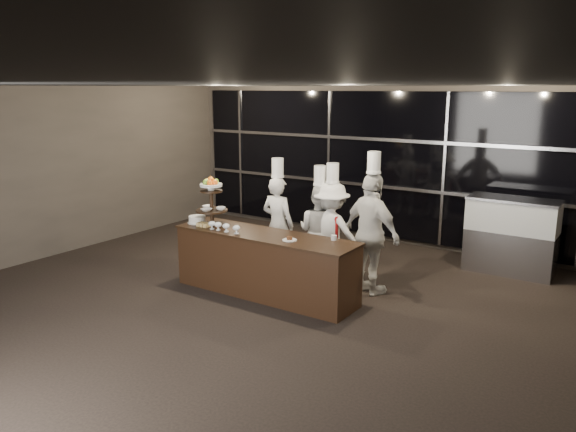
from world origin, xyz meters
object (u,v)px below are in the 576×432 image
Objects in this scene: display_case at (511,232)px; chef_a at (278,223)px; chef_b at (319,231)px; chef_d at (371,233)px; display_stand at (211,198)px; chef_c at (332,231)px; layer_cake at (197,219)px; buffet_counter at (265,264)px.

chef_a is at bearing -147.19° from display_case.
display_case is 0.74× the size of chef_a.
chef_b is 0.86× the size of chef_d.
chef_b is at bearing 41.65° from display_stand.
display_case is 2.97m from chef_c.
chef_a is at bearing 52.55° from layer_cake.
chef_b is (1.51, 1.16, -0.21)m from layer_cake.
display_stand is 0.40× the size of chef_a.
display_stand is 1.92m from chef_c.
chef_c is at bearing 6.66° from chef_a.
chef_c is (0.48, 1.10, 0.32)m from buffet_counter.
chef_d is (2.51, 0.96, -0.06)m from layer_cake.
chef_a is 0.90× the size of chef_d.
chef_c is (1.74, 1.15, -0.18)m from layer_cake.
display_case is 0.75× the size of chef_c.
layer_cake is 1.32m from chef_a.
chef_d reaches higher than layer_cake.
buffet_counter is 1.51× the size of chef_a.
chef_d is (-1.48, -2.13, 0.23)m from display_case.
chef_d is (1.71, -0.08, 0.09)m from chef_a.
chef_b is at bearing 37.55° from layer_cake.
chef_d reaches higher than chef_b.
layer_cake is at bearing -127.45° from chef_a.
chef_b is at bearing 177.21° from chef_c.
chef_c is at bearing -2.79° from chef_b.
chef_d is at bearing -2.69° from chef_a.
chef_b is 1.03m from chef_d.
layer_cake is at bearing -142.45° from chef_b.
chef_d reaches higher than buffet_counter.
chef_c is 0.89× the size of chef_d.
buffet_counter is at bearing 2.27° from layer_cake.
layer_cake is at bearing -146.52° from chef_c.
layer_cake is 0.16× the size of chef_a.
display_case is 3.79m from chef_a.
display_case is at bearing 55.34° from chef_d.
chef_d reaches higher than chef_c.
display_stand is 2.48× the size of layer_cake.
layer_cake is 2.10m from chef_c.
layer_cake is (-0.26, -0.05, -0.37)m from display_stand.
buffet_counter is 1.33m from display_stand.
layer_cake is at bearing -169.20° from display_stand.
display_stand is 0.41× the size of chef_b.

